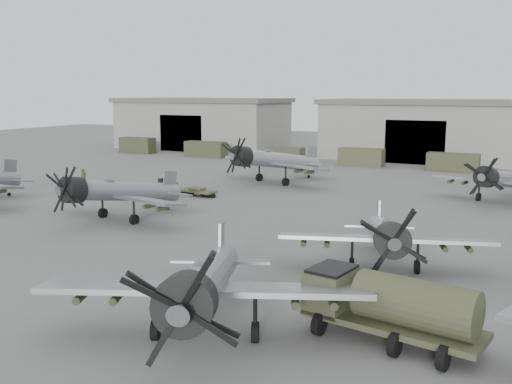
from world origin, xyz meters
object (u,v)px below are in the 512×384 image
aircraft_near_1 (204,283)px  aircraft_far_0 (271,160)px  aircraft_mid_1 (116,192)px  aircraft_mid_2 (386,235)px  aircraft_far_1 (500,179)px  ground_crew (84,178)px  fuel_tanker (390,303)px  tug_trailer (179,188)px

aircraft_near_1 → aircraft_far_0: 39.91m
aircraft_mid_1 → aircraft_mid_2: 21.87m
aircraft_near_1 → aircraft_far_0: aircraft_far_0 is taller
aircraft_mid_1 → aircraft_far_1: 33.15m
aircraft_near_1 → ground_crew: aircraft_near_1 is taller
aircraft_near_1 → aircraft_mid_2: bearing=47.3°
fuel_tanker → tug_trailer: 36.01m
aircraft_near_1 → aircraft_far_1: 37.07m
fuel_tanker → ground_crew: 43.94m
aircraft_far_1 → tug_trailer: (-28.53, -8.28, -1.68)m
aircraft_far_1 → tug_trailer: 29.75m
aircraft_mid_2 → aircraft_far_0: (-18.54, 25.31, 0.40)m
aircraft_near_1 → aircraft_mid_2: aircraft_near_1 is taller
aircraft_mid_2 → aircraft_far_1: size_ratio=0.97×
tug_trailer → aircraft_far_1: bearing=24.8°
aircraft_far_1 → aircraft_mid_1: bearing=-126.9°
aircraft_far_1 → fuel_tanker: (-2.09, -32.70, -0.60)m
aircraft_near_1 → tug_trailer: 34.17m
aircraft_mid_1 → aircraft_mid_2: (21.59, -3.47, -0.15)m
aircraft_mid_2 → aircraft_far_1: aircraft_far_1 is taller
aircraft_mid_2 → aircraft_mid_1: bearing=152.6°
aircraft_mid_2 → aircraft_far_0: aircraft_far_0 is taller
tug_trailer → fuel_tanker: bearing=-34.1°
aircraft_far_0 → fuel_tanker: bearing=-35.8°
aircraft_far_0 → aircraft_far_1: (22.92, -1.25, -0.36)m
aircraft_near_1 → aircraft_mid_2: size_ratio=1.12×
fuel_tanker → tug_trailer: bearing=147.3°
ground_crew → aircraft_far_0: bearing=-41.8°
aircraft_mid_1 → aircraft_far_0: 22.06m
aircraft_far_1 → fuel_tanker: aircraft_far_1 is taller
aircraft_near_1 → aircraft_far_0: (-14.24, 37.29, 0.11)m
aircraft_mid_1 → tug_trailer: bearing=113.7°
aircraft_mid_2 → tug_trailer: bearing=128.5°
tug_trailer → ground_crew: 11.02m
aircraft_mid_1 → aircraft_far_0: bearing=94.0°
ground_crew → aircraft_near_1: bearing=-115.8°
aircraft_mid_1 → tug_trailer: 12.70m
aircraft_mid_1 → fuel_tanker: 26.79m
aircraft_mid_1 → aircraft_mid_2: bearing=2.8°
aircraft_far_0 → fuel_tanker: (20.83, -33.96, -0.96)m
aircraft_near_1 → aircraft_mid_1: (-17.29, 15.44, -0.14)m
aircraft_far_0 → aircraft_far_1: 22.96m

